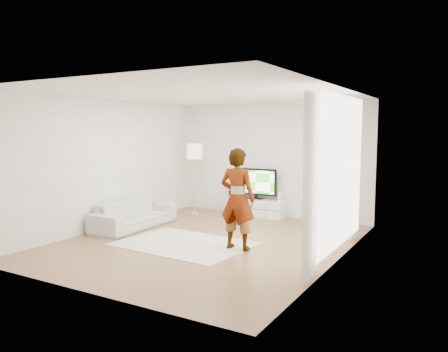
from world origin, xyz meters
The scene contains 17 objects.
floor centered at (0.00, 0.00, 0.00)m, with size 6.00×6.00×0.00m, color #8E5E40.
ceiling centered at (0.00, 0.00, 2.80)m, with size 6.00×6.00×0.00m, color white.
wall_left centered at (-2.50, 0.00, 1.40)m, with size 0.02×6.00×2.80m, color white.
wall_right centered at (2.50, 0.00, 1.40)m, with size 0.02×6.00×2.80m, color white.
wall_back centered at (0.00, 3.00, 1.40)m, with size 5.00×0.02×2.80m, color white.
wall_front centered at (0.00, -3.00, 1.40)m, with size 5.00×0.02×2.80m, color white.
window centered at (2.48, 0.30, 1.45)m, with size 0.01×2.60×2.50m, color white.
curtain_near centered at (2.40, -1.00, 1.35)m, with size 0.04×0.70×2.60m, color white.
curtain_far centered at (2.40, 1.60, 1.35)m, with size 0.04×0.70×2.60m, color white.
media_console centered at (-0.31, 2.76, 0.21)m, with size 1.52×0.43×0.43m.
television centered at (-0.31, 2.79, 0.84)m, with size 1.09×0.21×0.76m.
game_console centered at (0.36, 2.76, 0.54)m, with size 0.06×0.17×0.23m.
potted_plant centered at (-0.95, 2.77, 0.63)m, with size 0.22×0.22×0.40m, color #3F7238.
rug centered at (-0.28, -0.34, 0.01)m, with size 2.39×1.72×0.01m, color beige.
player centered at (0.76, -0.16, 0.92)m, with size 0.66×0.43×1.81m, color #334772.
sofa centered at (-2.05, 0.27, 0.31)m, with size 2.09×0.82×0.61m, color silver.
floor_lamp centered at (-1.77, 2.25, 1.52)m, with size 0.40×0.40×1.79m.
Camera 1 is at (4.38, -6.90, 2.13)m, focal length 35.00 mm.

